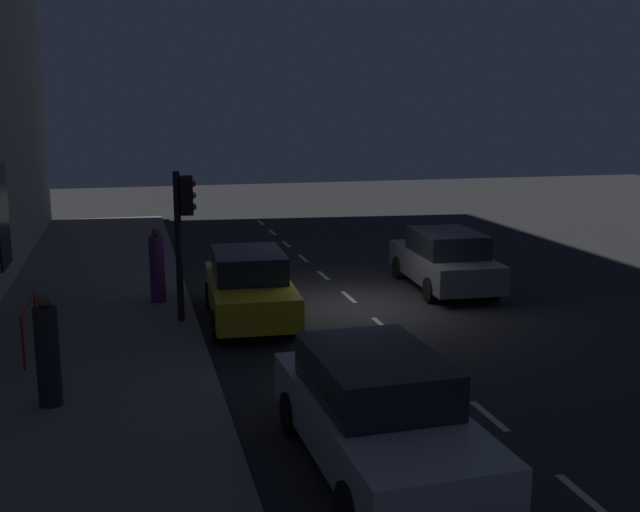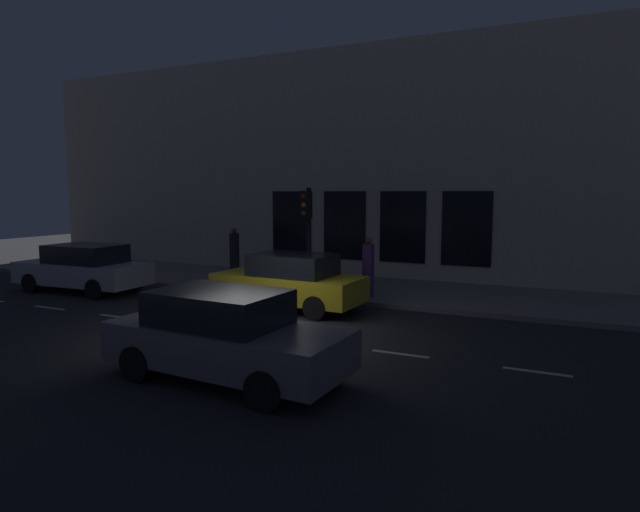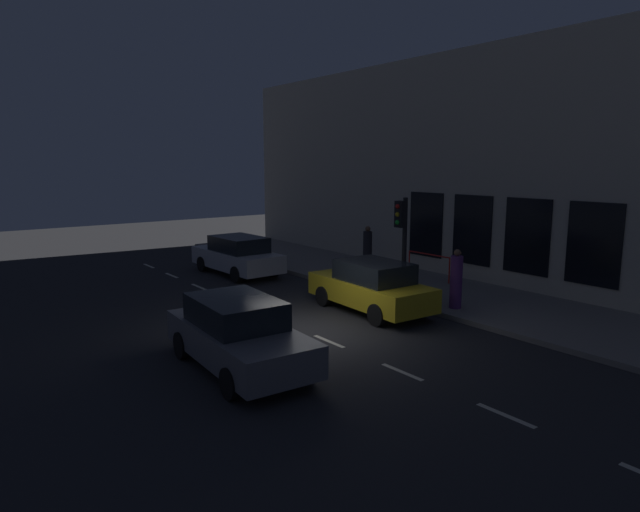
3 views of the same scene
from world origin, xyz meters
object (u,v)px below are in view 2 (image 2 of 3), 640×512
(pedestrian_1, at_px, (234,253))
(parked_car_0, at_px, (289,282))
(parked_car_2, at_px, (83,268))
(traffic_light, at_px, (307,223))
(pedestrian_0, at_px, (368,269))
(parked_car_1, at_px, (225,335))

(pedestrian_1, bearing_deg, parked_car_0, 82.35)
(parked_car_2, xyz_separation_m, pedestrian_1, (4.43, -3.01, 0.20))
(traffic_light, relative_size, pedestrian_0, 1.81)
(parked_car_0, relative_size, pedestrian_0, 2.40)
(parked_car_0, xyz_separation_m, pedestrian_0, (1.97, -1.65, 0.20))
(pedestrian_1, bearing_deg, pedestrian_0, 105.81)
(parked_car_0, distance_m, pedestrian_0, 2.58)
(pedestrian_1, bearing_deg, parked_car_2, -0.88)
(parked_car_0, bearing_deg, traffic_light, 8.92)
(parked_car_2, bearing_deg, parked_car_0, -87.78)
(pedestrian_0, bearing_deg, parked_car_2, -83.85)
(pedestrian_0, bearing_deg, parked_car_1, -8.67)
(parked_car_2, bearing_deg, pedestrian_1, -35.96)
(parked_car_2, bearing_deg, pedestrian_0, -76.56)
(parked_car_0, xyz_separation_m, parked_car_2, (-0.52, 7.51, 0.00))
(parked_car_1, distance_m, pedestrian_0, 7.49)
(traffic_light, xyz_separation_m, pedestrian_0, (0.53, -1.80, -1.39))
(parked_car_1, xyz_separation_m, pedestrian_0, (7.49, 0.05, 0.20))
(traffic_light, bearing_deg, pedestrian_0, -73.59)
(traffic_light, bearing_deg, parked_car_1, -165.12)
(traffic_light, xyz_separation_m, parked_car_0, (-1.44, -0.15, -1.59))
(parked_car_1, bearing_deg, pedestrian_0, -176.32)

